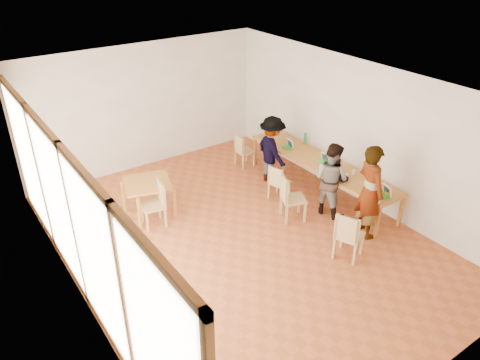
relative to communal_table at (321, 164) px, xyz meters
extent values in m
plane|color=#A95129|center=(-2.50, -0.49, -0.70)|extent=(8.00, 8.00, 0.00)
cube|color=beige|center=(-2.50, 3.51, 0.80)|extent=(6.00, 0.10, 3.00)
cube|color=beige|center=(-2.50, -4.49, 0.80)|extent=(6.00, 0.10, 3.00)
cube|color=beige|center=(0.50, -0.49, 0.80)|extent=(0.10, 8.00, 3.00)
cube|color=white|center=(-5.46, -0.49, 0.80)|extent=(0.10, 8.00, 3.00)
cube|color=white|center=(-2.50, -0.49, 2.32)|extent=(6.00, 8.00, 0.04)
cube|color=#C5832B|center=(0.00, 0.00, 0.02)|extent=(0.80, 4.00, 0.05)
cube|color=#C5832B|center=(-0.34, -1.94, -0.35)|extent=(0.06, 0.06, 0.70)
cube|color=#C5832B|center=(-0.34, 1.94, -0.35)|extent=(0.06, 0.06, 0.70)
cube|color=#C5832B|center=(0.34, -1.94, -0.35)|extent=(0.06, 0.06, 0.70)
cube|color=#C5832B|center=(0.34, 1.94, -0.35)|extent=(0.06, 0.06, 0.70)
cube|color=#C5832B|center=(-3.52, 1.34, 0.02)|extent=(0.90, 0.90, 0.05)
cube|color=#C5832B|center=(-3.91, 0.95, -0.35)|extent=(0.05, 0.05, 0.70)
cube|color=#C5832B|center=(-3.91, 1.73, -0.35)|extent=(0.05, 0.05, 0.70)
cube|color=#C5832B|center=(-3.13, 0.95, -0.35)|extent=(0.05, 0.05, 0.70)
cube|color=#C5832B|center=(-3.13, 1.73, -0.35)|extent=(0.05, 0.05, 0.70)
cube|color=tan|center=(-1.21, -2.02, -0.25)|extent=(0.58, 0.58, 0.04)
cube|color=tan|center=(-1.39, -2.10, 0.01)|extent=(0.21, 0.43, 0.47)
cube|color=tan|center=(-1.20, -0.50, -0.24)|extent=(0.59, 0.59, 0.04)
cube|color=tan|center=(-1.39, -0.42, 0.02)|extent=(0.22, 0.43, 0.47)
cube|color=tan|center=(-0.91, 0.29, -0.31)|extent=(0.47, 0.47, 0.04)
cube|color=tan|center=(-1.07, 0.25, -0.10)|extent=(0.14, 0.37, 0.40)
cube|color=tan|center=(-0.60, 2.03, -0.31)|extent=(0.39, 0.39, 0.04)
cube|color=tan|center=(-0.77, 2.03, -0.09)|extent=(0.04, 0.39, 0.40)
cube|color=tan|center=(-3.63, 0.91, -0.26)|extent=(0.49, 0.49, 0.04)
cube|color=tan|center=(-3.44, 0.89, -0.01)|extent=(0.10, 0.44, 0.45)
imported|color=gray|center=(-0.40, -1.70, 0.23)|extent=(0.60, 0.77, 1.87)
imported|color=gray|center=(-0.44, -0.74, 0.08)|extent=(0.72, 0.86, 1.57)
imported|color=gray|center=(-0.59, 0.99, 0.10)|extent=(0.74, 1.12, 1.61)
cube|color=green|center=(-0.07, -1.75, 0.06)|extent=(0.26, 0.31, 0.03)
cube|color=white|center=(0.02, -1.78, 0.16)|extent=(0.14, 0.25, 0.22)
cube|color=green|center=(0.04, -0.01, 0.06)|extent=(0.19, 0.24, 0.02)
cube|color=white|center=(0.12, 0.00, 0.14)|extent=(0.09, 0.21, 0.18)
cube|color=green|center=(-0.14, 0.99, 0.06)|extent=(0.19, 0.26, 0.02)
cube|color=white|center=(-0.05, 0.98, 0.15)|extent=(0.09, 0.23, 0.20)
imported|color=gold|center=(0.03, -1.80, 0.10)|extent=(0.14, 0.14, 0.11)
cylinder|color=#1E7132|center=(0.33, 0.90, 0.19)|extent=(0.07, 0.07, 0.28)
cylinder|color=silver|center=(0.16, -0.80, 0.09)|extent=(0.07, 0.07, 0.09)
cylinder|color=white|center=(-0.04, -0.80, 0.08)|extent=(0.08, 0.08, 0.06)
cube|color=#C73773|center=(0.11, -0.05, 0.05)|extent=(0.05, 0.10, 0.01)
cube|color=black|center=(-0.23, -0.82, 0.09)|extent=(0.16, 0.26, 0.09)
camera|label=1|loc=(-6.71, -6.49, 4.60)|focal=35.00mm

